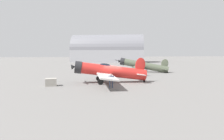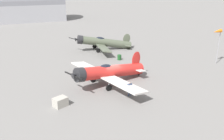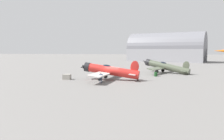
{
  "view_description": "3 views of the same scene",
  "coord_description": "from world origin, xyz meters",
  "px_view_note": "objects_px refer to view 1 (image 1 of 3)",
  "views": [
    {
      "loc": [
        -7.27,
        -26.31,
        4.17
      ],
      "look_at": [
        0.0,
        0.0,
        1.8
      ],
      "focal_mm": 31.03,
      "sensor_mm": 36.0,
      "label": 1
    },
    {
      "loc": [
        -20.62,
        -20.79,
        12.13
      ],
      "look_at": [
        0.0,
        0.0,
        1.8
      ],
      "focal_mm": 39.21,
      "sensor_mm": 36.0,
      "label": 2
    },
    {
      "loc": [
        5.78,
        -39.23,
        5.57
      ],
      "look_at": [
        0.0,
        0.0,
        1.8
      ],
      "focal_mm": 35.4,
      "sensor_mm": 36.0,
      "label": 3
    }
  ],
  "objects_px": {
    "airplane_mid_apron": "(142,65)",
    "equipment_crate": "(51,82)",
    "fuel_drum": "(145,73)",
    "airplane_foreground": "(108,71)",
    "ground_crew_mechanic": "(111,79)"
  },
  "relations": [
    {
      "from": "equipment_crate",
      "to": "ground_crew_mechanic",
      "type": "bearing_deg",
      "value": -26.0
    },
    {
      "from": "equipment_crate",
      "to": "fuel_drum",
      "type": "height_order",
      "value": "equipment_crate"
    },
    {
      "from": "ground_crew_mechanic",
      "to": "fuel_drum",
      "type": "xyz_separation_m",
      "value": [
        9.37,
        10.53,
        -0.6
      ]
    },
    {
      "from": "ground_crew_mechanic",
      "to": "equipment_crate",
      "type": "bearing_deg",
      "value": -103.36
    },
    {
      "from": "airplane_mid_apron",
      "to": "equipment_crate",
      "type": "distance_m",
      "value": 23.44
    },
    {
      "from": "airplane_foreground",
      "to": "airplane_mid_apron",
      "type": "height_order",
      "value": "airplane_foreground"
    },
    {
      "from": "equipment_crate",
      "to": "airplane_foreground",
      "type": "bearing_deg",
      "value": 5.44
    },
    {
      "from": "airplane_foreground",
      "to": "equipment_crate",
      "type": "relative_size",
      "value": 9.7
    },
    {
      "from": "airplane_foreground",
      "to": "airplane_mid_apron",
      "type": "distance_m",
      "value": 17.19
    },
    {
      "from": "ground_crew_mechanic",
      "to": "equipment_crate",
      "type": "xyz_separation_m",
      "value": [
        -7.04,
        3.43,
        -0.56
      ]
    },
    {
      "from": "ground_crew_mechanic",
      "to": "fuel_drum",
      "type": "distance_m",
      "value": 14.1
    },
    {
      "from": "airplane_mid_apron",
      "to": "fuel_drum",
      "type": "height_order",
      "value": "airplane_mid_apron"
    },
    {
      "from": "airplane_mid_apron",
      "to": "equipment_crate",
      "type": "bearing_deg",
      "value": 64.88
    },
    {
      "from": "equipment_crate",
      "to": "fuel_drum",
      "type": "distance_m",
      "value": 17.87
    },
    {
      "from": "equipment_crate",
      "to": "airplane_mid_apron",
      "type": "bearing_deg",
      "value": 36.23
    }
  ]
}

